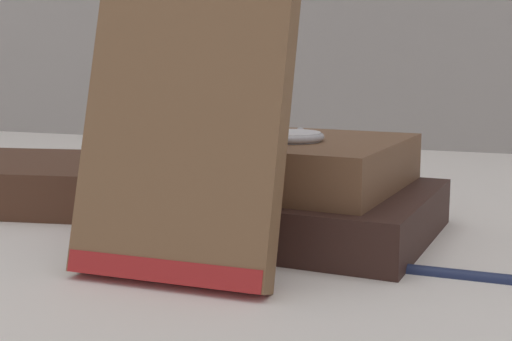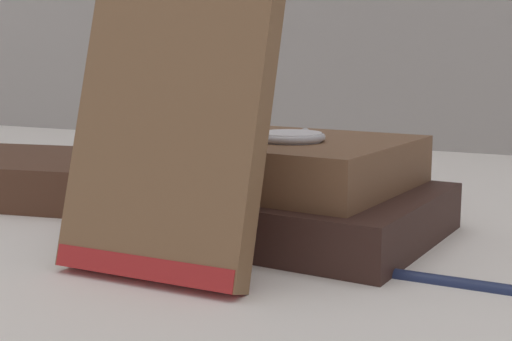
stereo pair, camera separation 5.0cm
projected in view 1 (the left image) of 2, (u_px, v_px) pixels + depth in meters
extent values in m
plane|color=white|center=(234.00, 230.00, 0.50)|extent=(3.00, 3.00, 0.00)
cube|color=#331E19|center=(285.00, 210.00, 0.49)|extent=(0.21, 0.17, 0.03)
cube|color=#B22323|center=(171.00, 199.00, 0.53)|extent=(0.02, 0.15, 0.03)
cube|color=brown|center=(271.00, 161.00, 0.50)|extent=(0.19, 0.16, 0.03)
cube|color=navy|center=(171.00, 154.00, 0.53)|extent=(0.03, 0.14, 0.03)
cube|color=#4C2D1E|center=(8.00, 180.00, 0.60)|extent=(0.24, 0.18, 0.04)
cube|color=brown|center=(184.00, 125.00, 0.39)|extent=(0.11, 0.06, 0.17)
cube|color=#B22323|center=(167.00, 271.00, 0.38)|extent=(0.11, 0.02, 0.02)
cylinder|color=silver|center=(290.00, 136.00, 0.48)|extent=(0.04, 0.04, 0.01)
torus|color=#B2B2B7|center=(290.00, 136.00, 0.48)|extent=(0.05, 0.05, 0.01)
sphere|color=#B2B2B7|center=(300.00, 132.00, 0.50)|extent=(0.01, 0.01, 0.01)
torus|color=#ADADB2|center=(230.00, 186.00, 0.66)|extent=(0.05, 0.05, 0.00)
torus|color=#ADADB2|center=(293.00, 191.00, 0.63)|extent=(0.05, 0.05, 0.00)
cylinder|color=#ADADB2|center=(261.00, 188.00, 0.65)|extent=(0.02, 0.00, 0.00)
cylinder|color=#1E284C|center=(482.00, 272.00, 0.39)|extent=(0.12, 0.01, 0.01)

